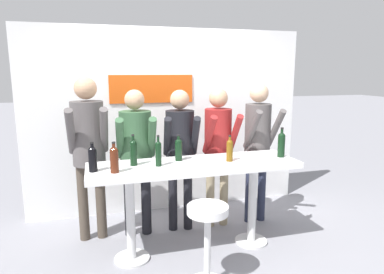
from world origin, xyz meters
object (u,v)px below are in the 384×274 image
Objects in this scene: bar_stool at (207,234)px; wine_bottle_0 at (93,158)px; person_left at (136,147)px; wine_bottle_4 at (281,144)px; wine_bottle_1 at (230,149)px; wine_bottle_5 at (179,149)px; person_center_right at (258,137)px; wine_bottle_3 at (114,158)px; person_far_left at (88,141)px; person_center at (218,142)px; tasting_table at (195,177)px; person_center_left at (180,145)px; wine_bottle_2 at (158,152)px; wine_bottle_6 at (133,151)px.

wine_bottle_0 is at bearing 147.31° from bar_stool.
wine_bottle_4 is at bearing -16.27° from person_left.
wine_bottle_1 is 0.53m from wine_bottle_5.
person_center_right reaches higher than wine_bottle_5.
wine_bottle_3 is (-1.76, -0.63, 0.01)m from person_center_right.
person_far_left is 0.52m from person_left.
person_center is at bearing -2.96° from person_far_left.
tasting_table is at bearing 83.86° from bar_stool.
person_far_left is 1.53m from wine_bottle_1.
person_left reaches higher than wine_bottle_1.
wine_bottle_5 is at bearing -26.86° from person_far_left.
person_center_left is at bearing -3.16° from person_far_left.
tasting_table is 0.86m from wine_bottle_3.
bar_stool is at bearing -84.21° from person_center_left.
person_left is 0.73m from wine_bottle_3.
person_far_left reaches higher than wine_bottle_5.
bar_stool is 2.78× the size of wine_bottle_5.
person_center is at bearing 33.10° from wine_bottle_2.
wine_bottle_0 is (-1.95, -0.54, 0.00)m from person_center_right.
wine_bottle_6 is (-1.58, 0.10, -0.01)m from wine_bottle_4.
person_center reaches higher than wine_bottle_6.
person_left is 1.61m from wine_bottle_4.
person_center_right is at bearing 2.69° from person_left.
wine_bottle_4 reaches higher than bar_stool.
person_center_left is 5.39× the size of wine_bottle_6.
tasting_table is 0.72m from person_center.
person_center_right is at bearing 19.62° from wine_bottle_3.
person_center_right reaches higher than person_left.
wine_bottle_4 is at bearing 1.44° from wine_bottle_1.
person_left is at bearing 147.03° from wine_bottle_1.
tasting_table is at bearing 178.54° from wine_bottle_4.
person_center_left is 6.03× the size of wine_bottle_0.
wine_bottle_5 is (0.90, -0.45, -0.05)m from person_far_left.
wine_bottle_5 is at bearing 136.08° from tasting_table.
wine_bottle_2 is 1.35m from wine_bottle_4.
wine_bottle_4 is (0.97, -0.02, 0.30)m from tasting_table.
wine_bottle_2 is at bearing 14.38° from wine_bottle_3.
wine_bottle_2 is (0.15, -0.56, 0.06)m from person_left.
person_center_right is 5.59× the size of wine_bottle_6.
bar_stool is at bearing -85.00° from wine_bottle_5.
person_center is at bearing 49.19° from tasting_table.
person_center_right is 5.39× the size of wine_bottle_4.
person_center_left reaches higher than bar_stool.
person_left is (-0.46, 1.18, 0.55)m from bar_stool.
wine_bottle_4 is at bearing -17.17° from person_far_left.
person_center is 0.76m from wine_bottle_4.
wine_bottle_3 is 1.78m from wine_bottle_4.
person_center is 5.49× the size of wine_bottle_2.
person_left reaches higher than wine_bottle_6.
person_far_left is at bearing -179.71° from person_left.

